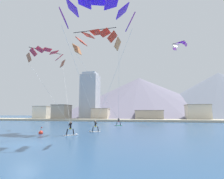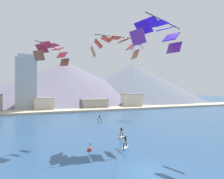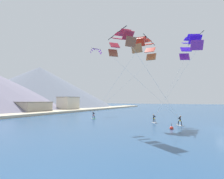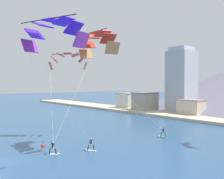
{
  "view_description": "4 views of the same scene",
  "coord_description": "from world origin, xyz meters",
  "px_view_note": "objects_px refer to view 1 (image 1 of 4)",
  "views": [
    {
      "loc": [
        10.66,
        -13.65,
        2.66
      ],
      "look_at": [
        3.96,
        16.4,
        6.92
      ],
      "focal_mm": 28.0,
      "sensor_mm": 36.0,
      "label": 1
    },
    {
      "loc": [
        -8.87,
        -13.94,
        7.54
      ],
      "look_at": [
        2.3,
        14.66,
        7.61
      ],
      "focal_mm": 28.0,
      "sensor_mm": 36.0,
      "label": 2
    },
    {
      "loc": [
        -31.06,
        3.21,
        4.28
      ],
      "look_at": [
        -0.5,
        18.77,
        6.46
      ],
      "focal_mm": 28.0,
      "sensor_mm": 36.0,
      "label": 3
    },
    {
      "loc": [
        30.31,
        -7.87,
        9.13
      ],
      "look_at": [
        2.1,
        15.44,
        8.25
      ],
      "focal_mm": 40.0,
      "sensor_mm": 36.0,
      "label": 4
    }
  ],
  "objects_px": {
    "parafoil_kite_near_trail": "(98,9)",
    "parafoil_kite_mid_center": "(97,39)",
    "parafoil_kite_near_lead": "(47,55)",
    "parafoil_kite_distant_high_outer": "(180,44)",
    "race_marker_buoy": "(41,133)",
    "kitesurfer_mid_center": "(118,123)",
    "kitesurfer_near_lead": "(72,131)",
    "kitesurfer_near_trail": "(94,129)"
  },
  "relations": [
    {
      "from": "parafoil_kite_distant_high_outer",
      "to": "race_marker_buoy",
      "type": "relative_size",
      "value": 3.68
    },
    {
      "from": "kitesurfer_mid_center",
      "to": "parafoil_kite_mid_center",
      "type": "xyz_separation_m",
      "value": [
        -1.12,
        -12.77,
        14.43
      ]
    },
    {
      "from": "parafoil_kite_near_lead",
      "to": "parafoil_kite_mid_center",
      "type": "distance_m",
      "value": 9.89
    },
    {
      "from": "kitesurfer_near_lead",
      "to": "parafoil_kite_near_lead",
      "type": "height_order",
      "value": "parafoil_kite_near_lead"
    },
    {
      "from": "parafoil_kite_mid_center",
      "to": "race_marker_buoy",
      "type": "xyz_separation_m",
      "value": [
        -5.71,
        -5.58,
        -14.83
      ]
    },
    {
      "from": "kitesurfer_mid_center",
      "to": "parafoil_kite_mid_center",
      "type": "relative_size",
      "value": 0.12
    },
    {
      "from": "kitesurfer_mid_center",
      "to": "parafoil_kite_near_trail",
      "type": "height_order",
      "value": "parafoil_kite_near_trail"
    },
    {
      "from": "kitesurfer_near_lead",
      "to": "race_marker_buoy",
      "type": "xyz_separation_m",
      "value": [
        -4.7,
        0.59,
        -0.37
      ]
    },
    {
      "from": "kitesurfer_near_trail",
      "to": "kitesurfer_mid_center",
      "type": "bearing_deg",
      "value": 86.79
    },
    {
      "from": "kitesurfer_near_trail",
      "to": "race_marker_buoy",
      "type": "distance_m",
      "value": 7.22
    },
    {
      "from": "kitesurfer_near_trail",
      "to": "kitesurfer_mid_center",
      "type": "relative_size",
      "value": 0.97
    },
    {
      "from": "kitesurfer_near_lead",
      "to": "parafoil_kite_mid_center",
      "type": "relative_size",
      "value": 0.12
    },
    {
      "from": "kitesurfer_mid_center",
      "to": "parafoil_kite_near_trail",
      "type": "relative_size",
      "value": 0.12
    },
    {
      "from": "parafoil_kite_near_lead",
      "to": "parafoil_kite_mid_center",
      "type": "height_order",
      "value": "parafoil_kite_mid_center"
    },
    {
      "from": "parafoil_kite_mid_center",
      "to": "race_marker_buoy",
      "type": "bearing_deg",
      "value": -135.65
    },
    {
      "from": "kitesurfer_mid_center",
      "to": "parafoil_kite_near_trail",
      "type": "xyz_separation_m",
      "value": [
        1.6,
        -20.84,
        14.38
      ]
    },
    {
      "from": "parafoil_kite_near_trail",
      "to": "race_marker_buoy",
      "type": "xyz_separation_m",
      "value": [
        -8.44,
        2.49,
        -14.78
      ]
    },
    {
      "from": "kitesurfer_near_trail",
      "to": "race_marker_buoy",
      "type": "height_order",
      "value": "kitesurfer_near_trail"
    },
    {
      "from": "kitesurfer_near_lead",
      "to": "kitesurfer_near_trail",
      "type": "xyz_separation_m",
      "value": [
        1.33,
        4.55,
        -0.03
      ]
    },
    {
      "from": "parafoil_kite_mid_center",
      "to": "race_marker_buoy",
      "type": "relative_size",
      "value": 14.64
    },
    {
      "from": "race_marker_buoy",
      "to": "parafoil_kite_distant_high_outer",
      "type": "bearing_deg",
      "value": 50.91
    },
    {
      "from": "kitesurfer_mid_center",
      "to": "parafoil_kite_near_lead",
      "type": "bearing_deg",
      "value": -132.2
    },
    {
      "from": "kitesurfer_near_lead",
      "to": "parafoil_kite_distant_high_outer",
      "type": "height_order",
      "value": "parafoil_kite_distant_high_outer"
    },
    {
      "from": "parafoil_kite_near_lead",
      "to": "kitesurfer_mid_center",
      "type": "bearing_deg",
      "value": 47.8
    },
    {
      "from": "parafoil_kite_near_trail",
      "to": "parafoil_kite_distant_high_outer",
      "type": "height_order",
      "value": "parafoil_kite_distant_high_outer"
    },
    {
      "from": "kitesurfer_near_trail",
      "to": "parafoil_kite_distant_high_outer",
      "type": "distance_m",
      "value": 35.55
    },
    {
      "from": "parafoil_kite_near_lead",
      "to": "parafoil_kite_mid_center",
      "type": "xyz_separation_m",
      "value": [
        9.7,
        -0.84,
        1.72
      ]
    },
    {
      "from": "parafoil_kite_near_trail",
      "to": "parafoil_kite_mid_center",
      "type": "xyz_separation_m",
      "value": [
        -2.73,
        8.07,
        0.05
      ]
    },
    {
      "from": "parafoil_kite_near_trail",
      "to": "parafoil_kite_near_lead",
      "type": "bearing_deg",
      "value": 144.36
    },
    {
      "from": "kitesurfer_near_trail",
      "to": "parafoil_kite_near_lead",
      "type": "xyz_separation_m",
      "value": [
        -10.01,
        2.46,
        12.77
      ]
    },
    {
      "from": "kitesurfer_near_lead",
      "to": "kitesurfer_near_trail",
      "type": "distance_m",
      "value": 4.74
    },
    {
      "from": "race_marker_buoy",
      "to": "parafoil_kite_near_trail",
      "type": "bearing_deg",
      "value": -16.44
    },
    {
      "from": "kitesurfer_mid_center",
      "to": "parafoil_kite_mid_center",
      "type": "height_order",
      "value": "parafoil_kite_mid_center"
    },
    {
      "from": "parafoil_kite_distant_high_outer",
      "to": "parafoil_kite_near_lead",
      "type": "bearing_deg",
      "value": -141.27
    },
    {
      "from": "parafoil_kite_near_lead",
      "to": "parafoil_kite_distant_high_outer",
      "type": "xyz_separation_m",
      "value": [
        26.4,
        21.17,
        8.14
      ]
    },
    {
      "from": "parafoil_kite_near_lead",
      "to": "parafoil_kite_distant_high_outer",
      "type": "bearing_deg",
      "value": 38.73
    },
    {
      "from": "kitesurfer_mid_center",
      "to": "kitesurfer_near_trail",
      "type": "bearing_deg",
      "value": -93.21
    },
    {
      "from": "kitesurfer_mid_center",
      "to": "parafoil_kite_distant_high_outer",
      "type": "relative_size",
      "value": 0.48
    },
    {
      "from": "parafoil_kite_distant_high_outer",
      "to": "race_marker_buoy",
      "type": "height_order",
      "value": "parafoil_kite_distant_high_outer"
    },
    {
      "from": "kitesurfer_near_lead",
      "to": "kitesurfer_near_trail",
      "type": "height_order",
      "value": "kitesurfer_near_lead"
    },
    {
      "from": "parafoil_kite_mid_center",
      "to": "parafoil_kite_near_trail",
      "type": "bearing_deg",
      "value": -71.34
    },
    {
      "from": "parafoil_kite_near_trail",
      "to": "kitesurfer_mid_center",
      "type": "bearing_deg",
      "value": 94.4
    }
  ]
}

